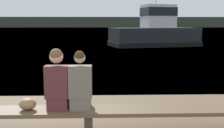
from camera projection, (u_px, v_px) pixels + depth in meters
The scene contains 7 objects.
water_surface at pixel (102, 28), 126.13m from camera, with size 240.00×240.00×0.00m, color #426B8E.
far_shoreline at pixel (103, 22), 159.06m from camera, with size 600.00×12.00×5.69m, color #384233.
bench_main at pixel (89, 114), 4.81m from camera, with size 6.10×0.56×0.42m.
person_left at pixel (57, 82), 4.73m from camera, with size 0.39×0.42×1.05m.
person_right at pixel (80, 85), 4.75m from camera, with size 0.39×0.41×1.01m.
shopping_bag at pixel (28, 104), 4.75m from camera, with size 0.29×0.23×0.20m.
tugboat_red at pixel (155, 33), 24.01m from camera, with size 7.94×5.12×6.31m.
Camera 1 is at (0.24, -1.35, 1.87)m, focal length 45.00 mm.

